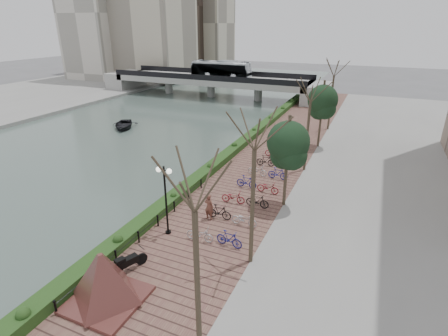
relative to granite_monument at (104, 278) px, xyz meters
The scene contains 14 objects.
ground 4.89m from the granite_monument, 130.01° to the left, with size 220.00×220.00×0.00m, color #59595B.
river_water 33.69m from the granite_monument, 122.18° to the left, with size 30.00×130.00×0.02m, color #4D6057.
promenade 21.06m from the granite_monument, 87.04° to the left, with size 8.00×75.00×0.50m, color brown.
hedge 23.61m from the granite_monument, 95.64° to the left, with size 1.10×56.00×0.60m, color #233E16.
chain_fence 5.76m from the granite_monument, 105.48° to the left, with size 0.10×14.10×0.70m.
granite_monument is the anchor object (origin of this frame).
lamppost 6.36m from the granite_monument, 94.72° to the left, with size 1.02×0.32×4.43m.
motorcycle 2.39m from the granite_monument, 100.79° to the left, with size 0.55×1.77×1.11m, color black, non-canonical shape.
pedestrian 8.66m from the granite_monument, 82.80° to the left, with size 0.65×0.43×1.79m, color brown.
bicycle_parking 14.18m from the granite_monument, 79.53° to the left, with size 2.40×17.32×1.00m.
street_trees 17.04m from the granite_monument, 72.53° to the left, with size 3.20×37.12×6.80m.
bridge 51.56m from the granite_monument, 109.86° to the left, with size 36.00×10.77×6.50m.
boat 31.52m from the granite_monument, 127.32° to the left, with size 3.22×4.51×0.93m, color black.
far_buildings 83.70m from the granite_monument, 122.72° to the left, with size 35.00×38.00×38.00m.
Camera 1 is at (12.94, -12.84, 12.44)m, focal length 28.00 mm.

